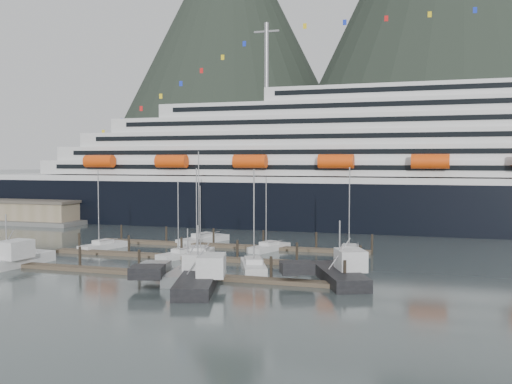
% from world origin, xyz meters
% --- Properties ---
extents(ground, '(1600.00, 1600.00, 0.00)m').
position_xyz_m(ground, '(0.00, 0.00, 0.00)').
color(ground, '#465252').
rests_on(ground, ground).
extents(mountains, '(870.00, 440.00, 420.00)m').
position_xyz_m(mountains, '(52.48, 588.54, 163.40)').
color(mountains, black).
rests_on(mountains, ground).
extents(cruise_ship, '(210.00, 30.40, 50.30)m').
position_xyz_m(cruise_ship, '(30.03, 54.94, 12.04)').
color(cruise_ship, black).
rests_on(cruise_ship, ground).
extents(warehouse, '(46.00, 20.00, 5.80)m').
position_xyz_m(warehouse, '(-72.00, 42.00, 2.25)').
color(warehouse, '#595956').
rests_on(warehouse, ground).
extents(dock_near, '(48.18, 2.28, 3.20)m').
position_xyz_m(dock_near, '(-4.93, -9.95, 0.31)').
color(dock_near, '#473C2E').
rests_on(dock_near, ground).
extents(dock_mid, '(48.18, 2.28, 3.20)m').
position_xyz_m(dock_mid, '(-4.93, 3.05, 0.31)').
color(dock_mid, '#473C2E').
rests_on(dock_mid, ground).
extents(dock_far, '(48.18, 2.28, 3.20)m').
position_xyz_m(dock_far, '(-4.93, 16.05, 0.31)').
color(dock_far, '#473C2E').
rests_on(dock_far, ground).
extents(sailboat_a, '(4.66, 9.30, 13.55)m').
position_xyz_m(sailboat_a, '(-23.92, 7.73, 0.42)').
color(sailboat_a, silver).
rests_on(sailboat_a, ground).
extents(sailboat_b, '(5.30, 9.41, 11.96)m').
position_xyz_m(sailboat_b, '(-7.73, 3.94, 0.40)').
color(sailboat_b, silver).
rests_on(sailboat_b, ground).
extents(sailboat_c, '(4.19, 9.24, 11.29)m').
position_xyz_m(sailboat_c, '(-5.27, 5.41, 0.40)').
color(sailboat_c, silver).
rests_on(sailboat_c, ground).
extents(sailboat_d, '(6.50, 11.34, 13.97)m').
position_xyz_m(sailboat_d, '(-5.92, 5.23, 0.42)').
color(sailboat_d, silver).
rests_on(sailboat_d, ground).
extents(sailboat_e, '(6.37, 11.55, 16.77)m').
position_xyz_m(sailboat_e, '(-11.17, 19.99, 0.46)').
color(sailboat_e, silver).
rests_on(sailboat_e, ground).
extents(sailboat_f, '(5.22, 9.13, 12.44)m').
position_xyz_m(sailboat_f, '(2.76, 14.53, 0.41)').
color(sailboat_f, silver).
rests_on(sailboat_f, ground).
extents(sailboat_g, '(4.00, 11.14, 14.14)m').
position_xyz_m(sailboat_g, '(15.92, 13.77, 0.42)').
color(sailboat_g, silver).
rests_on(sailboat_g, ground).
extents(sailboat_h, '(6.44, 10.20, 14.05)m').
position_xyz_m(sailboat_h, '(5.73, -2.80, 0.44)').
color(sailboat_h, silver).
rests_on(sailboat_h, ground).
extents(trawler_a, '(10.80, 14.92, 8.09)m').
position_xyz_m(trawler_a, '(-27.17, -11.29, 0.99)').
color(trawler_a, silver).
rests_on(trawler_a, ground).
extents(trawler_b, '(8.48, 11.11, 6.96)m').
position_xyz_m(trawler_b, '(-0.04, -11.43, 0.89)').
color(trawler_b, '#95989B').
rests_on(trawler_b, ground).
extents(trawler_c, '(12.11, 16.03, 7.98)m').
position_xyz_m(trawler_c, '(2.82, -15.05, 0.98)').
color(trawler_c, black).
rests_on(trawler_c, ground).
extents(trawler_d, '(11.82, 14.19, 8.21)m').
position_xyz_m(trawler_d, '(17.85, -6.89, 1.00)').
color(trawler_d, black).
rests_on(trawler_d, ground).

